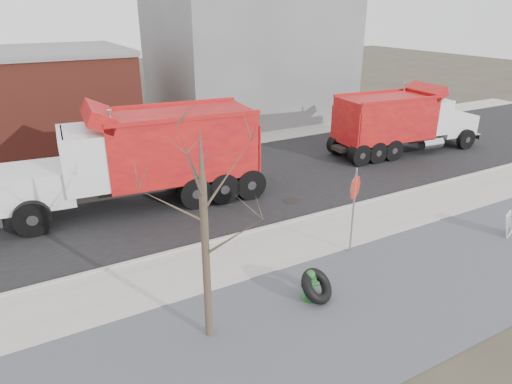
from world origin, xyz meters
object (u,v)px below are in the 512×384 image
sandwich_board (512,225)px  fire_hydrant (310,286)px  stop_sign (354,197)px  dump_truck_red_b (146,154)px  dump_truck_red_a (402,120)px  truck_tire (317,286)px

sandwich_board → fire_hydrant: bearing=157.3°
stop_sign → dump_truck_red_b: dump_truck_red_b is taller
dump_truck_red_a → dump_truck_red_b: size_ratio=0.88×
fire_hydrant → dump_truck_red_b: (-1.79, 8.46, 1.66)m
stop_sign → dump_truck_red_b: bearing=116.7°
fire_hydrant → stop_sign: stop_sign is taller
truck_tire → stop_sign: stop_sign is taller
dump_truck_red_a → fire_hydrant: bearing=-139.4°
sandwich_board → stop_sign: bearing=141.6°
fire_hydrant → dump_truck_red_a: size_ratio=0.10×
fire_hydrant → stop_sign: size_ratio=0.32×
dump_truck_red_b → stop_sign: bearing=127.9°
fire_hydrant → sandwich_board: fire_hydrant is taller
sandwich_board → dump_truck_red_b: 13.40m
fire_hydrant → truck_tire: (0.13, -0.12, 0.03)m
fire_hydrant → dump_truck_red_b: bearing=119.8°
sandwich_board → dump_truck_red_b: bearing=118.4°
stop_sign → truck_tire: bearing=-153.3°
fire_hydrant → sandwich_board: 8.14m
truck_tire → sandwich_board: 8.01m
dump_truck_red_a → dump_truck_red_b: dump_truck_red_b is taller
fire_hydrant → dump_truck_red_a: dump_truck_red_a is taller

